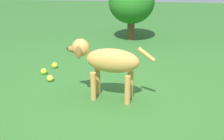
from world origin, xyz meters
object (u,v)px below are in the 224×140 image
at_px(tennis_ball_4, 50,78).
at_px(tennis_ball_3, 44,71).
at_px(tennis_ball_2, 55,65).
at_px(tennis_ball_1, 96,58).
at_px(dog, 107,61).

bearing_deg(tennis_ball_4, tennis_ball_3, -143.58).
distance_m(tennis_ball_2, tennis_ball_4, 0.40).
height_order(tennis_ball_1, tennis_ball_2, same).
bearing_deg(tennis_ball_3, tennis_ball_1, 138.71).
bearing_deg(tennis_ball_3, dog, 57.82).
distance_m(tennis_ball_1, tennis_ball_4, 0.80).
distance_m(tennis_ball_1, tennis_ball_2, 0.54).
relative_size(dog, tennis_ball_4, 11.77).
bearing_deg(dog, tennis_ball_1, -66.33).
bearing_deg(tennis_ball_1, tennis_ball_2, -51.78).
bearing_deg(tennis_ball_4, tennis_ball_1, 154.84).
xyz_separation_m(tennis_ball_2, tennis_ball_4, (0.39, 0.08, 0.00)).
bearing_deg(tennis_ball_1, tennis_ball_4, -25.16).
distance_m(dog, tennis_ball_4, 0.77).
xyz_separation_m(tennis_ball_1, tennis_ball_3, (0.54, -0.48, 0.00)).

